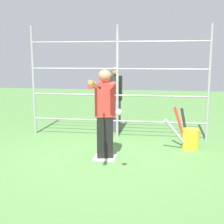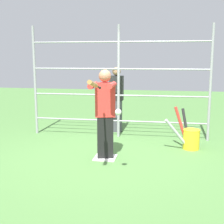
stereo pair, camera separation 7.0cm
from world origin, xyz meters
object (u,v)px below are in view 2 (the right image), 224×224
(batter, at_px, (105,111))
(softball_in_flight, at_px, (118,112))
(bat_bucket, at_px, (190,138))
(bystander_behind_fence, at_px, (116,99))
(baseball_bat_swinging, at_px, (94,84))

(batter, relative_size, softball_in_flight, 17.12)
(bat_bucket, xyz_separation_m, bystander_behind_fence, (1.72, -1.21, 0.60))
(batter, relative_size, bat_bucket, 1.89)
(baseball_bat_swinging, height_order, bystander_behind_fence, bystander_behind_fence)
(bystander_behind_fence, bearing_deg, softball_in_flight, 99.65)
(baseball_bat_swinging, height_order, bat_bucket, baseball_bat_swinging)
(softball_in_flight, bearing_deg, baseball_bat_swinging, 7.40)
(softball_in_flight, bearing_deg, bystander_behind_fence, -80.35)
(bystander_behind_fence, bearing_deg, bat_bucket, 144.78)
(baseball_bat_swinging, xyz_separation_m, bystander_behind_fence, (0.16, -3.09, -0.62))
(batter, xyz_separation_m, bat_bucket, (-1.59, -0.90, -0.65))
(bat_bucket, bearing_deg, softball_in_flight, 56.69)
(baseball_bat_swinging, distance_m, bystander_behind_fence, 3.16)
(batter, bearing_deg, bystander_behind_fence, -86.55)
(baseball_bat_swinging, height_order, softball_in_flight, baseball_bat_swinging)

